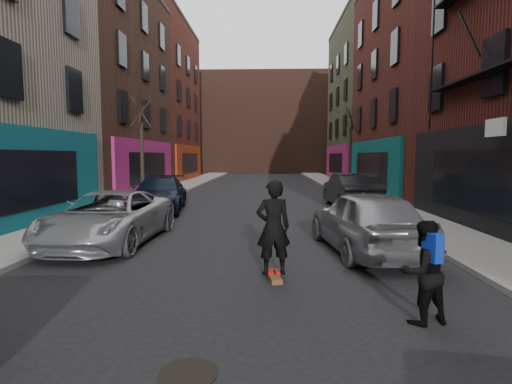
# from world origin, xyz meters

# --- Properties ---
(sidewalk_left) EXTENTS (2.50, 84.00, 0.13)m
(sidewalk_left) POSITION_xyz_m (-6.25, 30.00, 0.07)
(sidewalk_left) COLOR gray
(sidewalk_left) RESTS_ON ground
(sidewalk_right) EXTENTS (2.50, 84.00, 0.13)m
(sidewalk_right) POSITION_xyz_m (6.25, 30.00, 0.07)
(sidewalk_right) COLOR gray
(sidewalk_right) RESTS_ON ground
(building_far) EXTENTS (40.00, 10.00, 14.00)m
(building_far) POSITION_xyz_m (0.00, 56.00, 7.00)
(building_far) COLOR #47281E
(building_far) RESTS_ON ground
(tree_left_far) EXTENTS (2.00, 2.00, 6.50)m
(tree_left_far) POSITION_xyz_m (-6.20, 18.00, 3.38)
(tree_left_far) COLOR black
(tree_left_far) RESTS_ON sidewalk_left
(tree_right_far) EXTENTS (2.00, 2.00, 6.80)m
(tree_right_far) POSITION_xyz_m (6.20, 24.00, 3.53)
(tree_right_far) COLOR black
(tree_right_far) RESTS_ON sidewalk_right
(parked_left_far) EXTENTS (2.64, 5.46, 1.50)m
(parked_left_far) POSITION_xyz_m (-3.87, 7.70, 0.75)
(parked_left_far) COLOR #9D9FA5
(parked_left_far) RESTS_ON ground
(parked_left_end) EXTENTS (2.86, 5.59, 1.55)m
(parked_left_end) POSITION_xyz_m (-4.30, 14.49, 0.78)
(parked_left_end) COLOR black
(parked_left_end) RESTS_ON ground
(parked_right_far) EXTENTS (2.55, 5.09, 1.66)m
(parked_right_far) POSITION_xyz_m (3.20, 6.89, 0.83)
(parked_right_far) COLOR gray
(parked_right_far) RESTS_ON ground
(parked_right_end) EXTENTS (2.04, 5.20, 1.68)m
(parked_right_end) POSITION_xyz_m (4.60, 15.70, 0.84)
(parked_right_end) COLOR black
(parked_right_end) RESTS_ON ground
(skateboard) EXTENTS (0.38, 0.83, 0.10)m
(skateboard) POSITION_xyz_m (0.78, 4.54, 0.05)
(skateboard) COLOR brown
(skateboard) RESTS_ON ground
(skateboarder) EXTENTS (0.79, 0.60, 1.94)m
(skateboarder) POSITION_xyz_m (0.78, 4.54, 1.07)
(skateboarder) COLOR black
(skateboarder) RESTS_ON skateboard
(pedestrian) EXTENTS (0.90, 0.79, 1.57)m
(pedestrian) POSITION_xyz_m (3.00, 2.46, 0.80)
(pedestrian) COLOR black
(pedestrian) RESTS_ON ground
(manhole) EXTENTS (0.73, 0.73, 0.01)m
(manhole) POSITION_xyz_m (-0.24, 0.93, 0.01)
(manhole) COLOR black
(manhole) RESTS_ON ground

